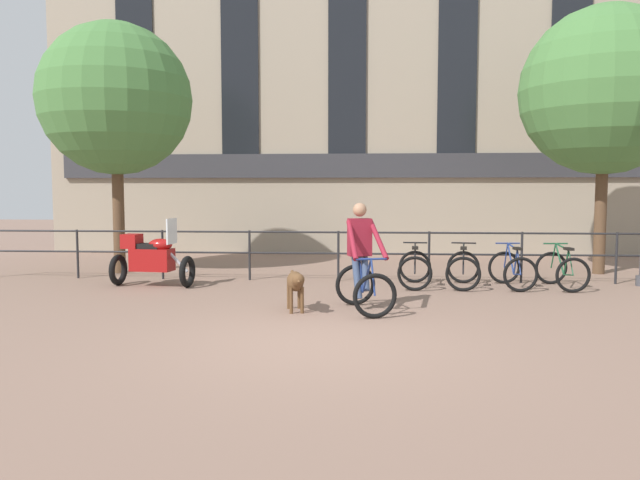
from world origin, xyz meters
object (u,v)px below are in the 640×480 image
parked_motorcycle (151,258)px  parked_bicycle_mid_right (512,270)px  parked_bicycle_near_lamp (415,269)px  cyclist_with_bike (362,262)px  parked_bicycle_far_end (562,270)px  dog (296,282)px  parked_bicycle_mid_left (463,269)px

parked_motorcycle → parked_bicycle_mid_right: size_ratio=1.43×
parked_bicycle_near_lamp → parked_motorcycle: bearing=8.2°
cyclist_with_bike → parked_bicycle_far_end: (3.84, 2.45, -0.41)m
dog → parked_bicycle_mid_right: parked_bicycle_mid_right is taller
dog → parked_bicycle_far_end: (4.87, 2.68, -0.11)m
parked_bicycle_far_end → parked_bicycle_near_lamp: bearing=-5.3°
parked_bicycle_near_lamp → parked_bicycle_mid_right: same height
cyclist_with_bike → dog: 1.10m
dog → parked_bicycle_mid_right: bearing=21.4°
dog → parked_bicycle_near_lamp: parked_bicycle_near_lamp is taller
cyclist_with_bike → parked_bicycle_mid_right: 3.81m
cyclist_with_bike → dog: size_ratio=1.66×
dog → parked_bicycle_mid_right: size_ratio=0.89×
dog → parked_bicycle_far_end: parked_bicycle_far_end is taller
parked_motorcycle → parked_bicycle_mid_right: parked_motorcycle is taller
dog → parked_bicycle_far_end: bearing=16.0°
cyclist_with_bike → parked_bicycle_near_lamp: cyclist_with_bike is taller
cyclist_with_bike → parked_bicycle_far_end: bearing=16.3°
parked_bicycle_mid_right → parked_bicycle_near_lamp: bearing=-4.1°
parked_bicycle_mid_left → parked_bicycle_mid_right: same height
parked_motorcycle → parked_bicycle_near_lamp: parked_motorcycle is taller
parked_bicycle_mid_right → parked_bicycle_far_end: same height
parked_bicycle_mid_right → cyclist_with_bike: bearing=36.1°
dog → parked_motorcycle: 3.91m
parked_bicycle_near_lamp → parked_bicycle_far_end: same height
parked_motorcycle → parked_bicycle_near_lamp: (5.18, 0.34, -0.20)m
parked_motorcycle → parked_bicycle_far_end: bearing=-80.7°
parked_motorcycle → parked_bicycle_near_lamp: size_ratio=1.43×
parked_motorcycle → parked_bicycle_mid_right: (7.06, 0.34, -0.20)m
parked_bicycle_mid_right → parked_bicycle_far_end: bearing=175.9°
dog → parked_bicycle_far_end: 5.56m
dog → parked_bicycle_far_end: size_ratio=0.88×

